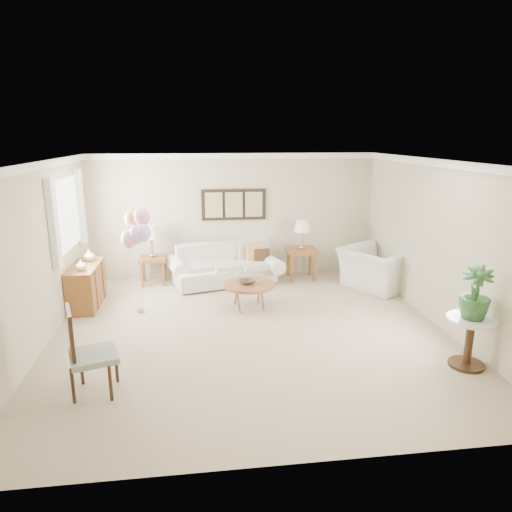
# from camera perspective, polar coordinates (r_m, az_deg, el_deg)

# --- Properties ---
(ground_plane) EXTENTS (6.00, 6.00, 0.00)m
(ground_plane) POSITION_cam_1_polar(r_m,az_deg,el_deg) (7.19, -0.69, -9.38)
(ground_plane) COLOR tan
(room_shell) EXTENTS (6.04, 6.04, 2.60)m
(room_shell) POSITION_cam_1_polar(r_m,az_deg,el_deg) (6.77, -1.75, 3.55)
(room_shell) COLOR #C0B694
(room_shell) RESTS_ON ground
(wall_art_triptych) EXTENTS (1.35, 0.06, 0.65)m
(wall_art_triptych) POSITION_cam_1_polar(r_m,az_deg,el_deg) (9.61, -2.79, 6.44)
(wall_art_triptych) COLOR black
(wall_art_triptych) RESTS_ON ground
(sofa) EXTENTS (2.41, 1.31, 0.82)m
(sofa) POSITION_cam_1_polar(r_m,az_deg,el_deg) (9.36, -3.92, -1.52)
(sofa) COLOR silver
(sofa) RESTS_ON ground
(end_table_left) EXTENTS (0.52, 0.48, 0.57)m
(end_table_left) POSITION_cam_1_polar(r_m,az_deg,el_deg) (9.50, -12.77, -0.63)
(end_table_left) COLOR brown
(end_table_left) RESTS_ON ground
(end_table_right) EXTENTS (0.60, 0.55, 0.66)m
(end_table_right) POSITION_cam_1_polar(r_m,az_deg,el_deg) (9.63, 5.72, 0.31)
(end_table_right) COLOR brown
(end_table_right) RESTS_ON ground
(lamp_left) EXTENTS (0.37, 0.37, 0.65)m
(lamp_left) POSITION_cam_1_polar(r_m,az_deg,el_deg) (9.36, -12.97, 2.83)
(lamp_left) COLOR gray
(lamp_left) RESTS_ON end_table_left
(lamp_right) EXTENTS (0.34, 0.34, 0.61)m
(lamp_right) POSITION_cam_1_polar(r_m,az_deg,el_deg) (9.50, 5.81, 3.64)
(lamp_right) COLOR gray
(lamp_right) RESTS_ON end_table_right
(coffee_table) EXTENTS (0.89, 0.89, 0.45)m
(coffee_table) POSITION_cam_1_polar(r_m,az_deg,el_deg) (7.98, -0.87, -3.71)
(coffee_table) COLOR brown
(coffee_table) RESTS_ON ground
(decor_bowl) EXTENTS (0.36, 0.36, 0.07)m
(decor_bowl) POSITION_cam_1_polar(r_m,az_deg,el_deg) (7.95, -1.15, -3.25)
(decor_bowl) COLOR #312B27
(decor_bowl) RESTS_ON coffee_table
(armchair) EXTENTS (1.55, 1.61, 0.80)m
(armchair) POSITION_cam_1_polar(r_m,az_deg,el_deg) (9.32, 14.78, -1.55)
(armchair) COLOR silver
(armchair) RESTS_ON ground
(side_table) EXTENTS (0.63, 0.63, 0.68)m
(side_table) POSITION_cam_1_polar(r_m,az_deg,el_deg) (6.60, 25.24, -8.36)
(side_table) COLOR silver
(side_table) RESTS_ON ground
(potted_plant) EXTENTS (0.51, 0.51, 0.69)m
(potted_plant) POSITION_cam_1_polar(r_m,az_deg,el_deg) (6.42, 25.75, -4.17)
(potted_plant) COLOR #264F1E
(potted_plant) RESTS_ON side_table
(accent_chair) EXTENTS (0.65, 0.65, 1.06)m
(accent_chair) POSITION_cam_1_polar(r_m,az_deg,el_deg) (5.73, -20.48, -10.96)
(accent_chair) COLOR gray
(accent_chair) RESTS_ON ground
(credenza) EXTENTS (0.46, 1.20, 0.74)m
(credenza) POSITION_cam_1_polar(r_m,az_deg,el_deg) (8.66, -20.42, -3.47)
(credenza) COLOR brown
(credenza) RESTS_ON ground
(vase_white) EXTENTS (0.23, 0.23, 0.19)m
(vase_white) POSITION_cam_1_polar(r_m,az_deg,el_deg) (8.24, -21.02, -1.06)
(vase_white) COLOR silver
(vase_white) RESTS_ON credenza
(vase_sage) EXTENTS (0.26, 0.26, 0.21)m
(vase_sage) POSITION_cam_1_polar(r_m,az_deg,el_deg) (8.81, -20.14, 0.09)
(vase_sage) COLOR #B7B7B7
(vase_sage) RESTS_ON credenza
(balloon_cluster) EXTENTS (0.49, 0.47, 1.81)m
(balloon_cluster) POSITION_cam_1_polar(r_m,az_deg,el_deg) (7.73, -14.72, 3.29)
(balloon_cluster) COLOR gray
(balloon_cluster) RESTS_ON ground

